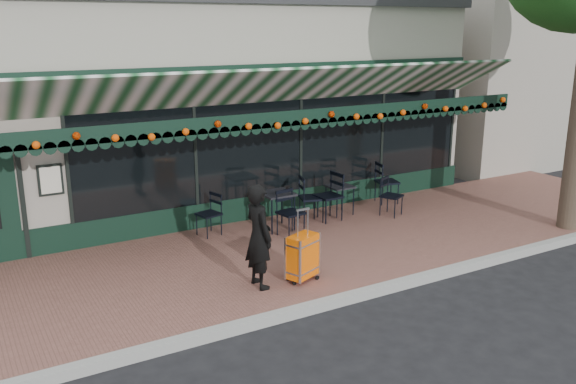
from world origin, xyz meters
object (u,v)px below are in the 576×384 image
suitcase (303,257)px  cafe_table_b (277,196)px  chair_a_left (328,197)px  chair_a_right (387,182)px  chair_b_left (209,214)px  chair_b_right (311,198)px  cafe_table_a (340,188)px  woman (259,236)px  chair_b_front (291,213)px  chair_a_front (391,196)px

suitcase → cafe_table_b: (0.89, 2.44, 0.28)m
chair_a_left → chair_a_right: size_ratio=1.05×
chair_b_left → chair_b_right: chair_b_right is taller
cafe_table_a → chair_a_right: 1.45m
woman → chair_b_right: 3.46m
suitcase → chair_b_front: 2.15m
chair_a_front → cafe_table_b: bearing=146.5°
cafe_table_b → chair_b_left: chair_b_left is taller
cafe_table_b → chair_b_right: size_ratio=0.78×
suitcase → chair_b_right: size_ratio=1.22×
woman → chair_b_right: size_ratio=1.70×
chair_b_front → chair_b_right: bearing=27.3°
cafe_table_a → chair_a_front: (0.90, -0.64, -0.15)m
suitcase → cafe_table_b: 2.61m
chair_b_front → chair_a_front: bearing=-6.5°
chair_a_right → chair_b_front: 3.19m
chair_a_right → chair_a_front: bearing=161.8°
woman → chair_b_left: (0.27, 2.63, -0.41)m
cafe_table_a → chair_a_left: chair_a_left is taller
chair_b_right → chair_a_right: bearing=-65.7°
chair_a_left → chair_a_right: 1.94m
woman → chair_b_left: 2.67m
cafe_table_b → woman: bearing=-124.8°
cafe_table_a → chair_b_left: bearing=177.5°
cafe_table_a → chair_b_right: (-0.78, -0.10, -0.08)m
chair_a_left → chair_b_front: chair_a_left is taller
woman → chair_a_left: 3.61m
chair_a_left → chair_b_left: bearing=-100.8°
chair_a_left → chair_a_front: chair_a_left is taller
suitcase → chair_a_left: size_ratio=1.17×
chair_b_front → suitcase: bearing=-123.3°
chair_b_right → woman: bearing=151.3°
chair_a_right → chair_b_left: 4.42m
cafe_table_b → chair_a_right: 3.13m
woman → suitcase: 0.83m
chair_a_front → chair_b_right: (-1.69, 0.54, 0.07)m
chair_a_left → chair_b_front: size_ratio=1.12×
cafe_table_a → chair_a_right: size_ratio=0.66×
chair_a_right → cafe_table_a: bearing=112.3°
cafe_table_a → chair_a_left: size_ratio=0.62×
chair_a_left → chair_a_right: (1.89, 0.42, -0.03)m
chair_b_right → chair_b_front: 1.04m
cafe_table_b → chair_b_left: size_ratio=0.90×
cafe_table_b → chair_a_left: size_ratio=0.74×
chair_b_right → chair_b_front: chair_b_right is taller
chair_a_right → chair_b_front: bearing=121.1°
woman → cafe_table_b: woman is taller
chair_a_front → chair_b_front: chair_b_front is taller
suitcase → cafe_table_a: bearing=23.8°
woman → cafe_table_a: size_ratio=2.61×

